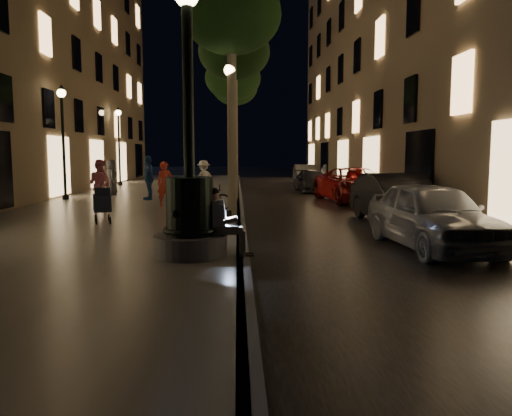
{
  "coord_description": "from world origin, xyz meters",
  "views": [
    {
      "loc": [
        -0.11,
        -7.43,
        2.14
      ],
      "look_at": [
        0.29,
        3.0,
        1.0
      ],
      "focal_mm": 35.0,
      "sensor_mm": 36.0,
      "label": 1
    }
  ],
  "objects_px": {
    "lamp_left_b": "(63,127)",
    "pedestrian_pink": "(100,184)",
    "tree_third": "(233,79)",
    "pedestrian_blue": "(148,178)",
    "lamp_curb_a": "(230,118)",
    "lamp_curb_d": "(234,140)",
    "lamp_left_c": "(119,136)",
    "pedestrian_white": "(204,178)",
    "pedestrian_red": "(165,184)",
    "stroller": "(102,203)",
    "lamp_curb_c": "(234,136)",
    "tree_near": "(231,16)",
    "car_third": "(355,185)",
    "tree_far": "(235,88)",
    "pedestrian_dark": "(111,177)",
    "car_fifth": "(305,174)",
    "bicycle": "(207,198)",
    "tree_second": "(234,53)",
    "car_front": "(432,215)",
    "car_second": "(397,199)",
    "seated_man_laptop": "(222,219)",
    "car_rear": "(312,181)",
    "fountain_lamppost": "(190,203)",
    "lamp_curb_b": "(233,130)"
  },
  "relations": [
    {
      "from": "tree_second",
      "to": "lamp_left_b",
      "type": "xyz_separation_m",
      "value": [
        -7.2,
        0.0,
        -3.1
      ]
    },
    {
      "from": "tree_second",
      "to": "stroller",
      "type": "bearing_deg",
      "value": -116.56
    },
    {
      "from": "lamp_curb_d",
      "to": "car_front",
      "type": "height_order",
      "value": "lamp_curb_d"
    },
    {
      "from": "seated_man_laptop",
      "to": "stroller",
      "type": "relative_size",
      "value": 1.16
    },
    {
      "from": "pedestrian_dark",
      "to": "bicycle",
      "type": "height_order",
      "value": "pedestrian_dark"
    },
    {
      "from": "car_third",
      "to": "pedestrian_red",
      "type": "xyz_separation_m",
      "value": [
        -7.87,
        -3.41,
        0.26
      ]
    },
    {
      "from": "lamp_curb_a",
      "to": "lamp_curb_d",
      "type": "bearing_deg",
      "value": 90.0
    },
    {
      "from": "lamp_curb_c",
      "to": "pedestrian_blue",
      "type": "height_order",
      "value": "lamp_curb_c"
    },
    {
      "from": "lamp_curb_a",
      "to": "car_third",
      "type": "relative_size",
      "value": 0.88
    },
    {
      "from": "tree_third",
      "to": "car_third",
      "type": "bearing_deg",
      "value": -45.56
    },
    {
      "from": "lamp_left_b",
      "to": "car_third",
      "type": "xyz_separation_m",
      "value": [
        12.51,
        0.48,
        -2.47
      ]
    },
    {
      "from": "car_fifth",
      "to": "pedestrian_blue",
      "type": "bearing_deg",
      "value": -119.41
    },
    {
      "from": "lamp_left_b",
      "to": "pedestrian_white",
      "type": "bearing_deg",
      "value": 14.59
    },
    {
      "from": "lamp_curb_b",
      "to": "car_third",
      "type": "relative_size",
      "value": 0.88
    },
    {
      "from": "lamp_left_b",
      "to": "pedestrian_dark",
      "type": "height_order",
      "value": "lamp_left_b"
    },
    {
      "from": "pedestrian_dark",
      "to": "bicycle",
      "type": "relative_size",
      "value": 0.99
    },
    {
      "from": "tree_third",
      "to": "lamp_left_c",
      "type": "xyz_separation_m",
      "value": [
        -7.1,
        4.0,
        -2.9
      ]
    },
    {
      "from": "tree_far",
      "to": "pedestrian_white",
      "type": "relative_size",
      "value": 4.58
    },
    {
      "from": "car_rear",
      "to": "pedestrian_dark",
      "type": "xyz_separation_m",
      "value": [
        -10.12,
        -4.32,
        0.42
      ]
    },
    {
      "from": "lamp_curb_b",
      "to": "car_rear",
      "type": "xyz_separation_m",
      "value": [
        4.43,
        4.5,
        -2.63
      ]
    },
    {
      "from": "lamp_curb_a",
      "to": "pedestrian_dark",
      "type": "height_order",
      "value": "lamp_curb_a"
    },
    {
      "from": "tree_second",
      "to": "car_front",
      "type": "bearing_deg",
      "value": -66.91
    },
    {
      "from": "lamp_curb_c",
      "to": "pedestrian_red",
      "type": "distance_m",
      "value": 13.34
    },
    {
      "from": "lamp_curb_c",
      "to": "car_second",
      "type": "relative_size",
      "value": 1.03
    },
    {
      "from": "lamp_curb_c",
      "to": "pedestrian_dark",
      "type": "xyz_separation_m",
      "value": [
        -5.68,
        -7.83,
        -2.2
      ]
    },
    {
      "from": "tree_far",
      "to": "pedestrian_pink",
      "type": "xyz_separation_m",
      "value": [
        -4.72,
        -15.66,
        -5.36
      ]
    },
    {
      "from": "stroller",
      "to": "pedestrian_blue",
      "type": "distance_m",
      "value": 7.06
    },
    {
      "from": "stroller",
      "to": "car_rear",
      "type": "xyz_separation_m",
      "value": [
        8.02,
        13.87,
        -0.15
      ]
    },
    {
      "from": "pedestrian_red",
      "to": "pedestrian_pink",
      "type": "height_order",
      "value": "pedestrian_pink"
    },
    {
      "from": "pedestrian_blue",
      "to": "pedestrian_dark",
      "type": "distance_m",
      "value": 3.3
    },
    {
      "from": "fountain_lamppost",
      "to": "bicycle",
      "type": "xyz_separation_m",
      "value": [
        -0.14,
        7.6,
        -0.57
      ]
    },
    {
      "from": "lamp_left_c",
      "to": "pedestrian_pink",
      "type": "relative_size",
      "value": 2.76
    },
    {
      "from": "tree_near",
      "to": "car_second",
      "type": "distance_m",
      "value": 7.43
    },
    {
      "from": "pedestrian_white",
      "to": "pedestrian_red",
      "type": "bearing_deg",
      "value": 44.07
    },
    {
      "from": "pedestrian_red",
      "to": "bicycle",
      "type": "relative_size",
      "value": 0.98
    },
    {
      "from": "seated_man_laptop",
      "to": "pedestrian_blue",
      "type": "distance_m",
      "value": 12.17
    },
    {
      "from": "car_fifth",
      "to": "pedestrian_blue",
      "type": "xyz_separation_m",
      "value": [
        -8.57,
        -14.33,
        0.45
      ]
    },
    {
      "from": "tree_far",
      "to": "pedestrian_dark",
      "type": "xyz_separation_m",
      "value": [
        -5.76,
        -9.83,
        -5.4
      ]
    },
    {
      "from": "seated_man_laptop",
      "to": "car_front",
      "type": "relative_size",
      "value": 0.29
    },
    {
      "from": "lamp_curb_a",
      "to": "stroller",
      "type": "distance_m",
      "value": 4.57
    },
    {
      "from": "stroller",
      "to": "lamp_curb_c",
      "type": "bearing_deg",
      "value": 60.76
    },
    {
      "from": "lamp_left_b",
      "to": "pedestrian_pink",
      "type": "bearing_deg",
      "value": -56.08
    },
    {
      "from": "tree_near",
      "to": "pedestrian_white",
      "type": "height_order",
      "value": "tree_near"
    },
    {
      "from": "tree_third",
      "to": "pedestrian_blue",
      "type": "relative_size",
      "value": 3.87
    },
    {
      "from": "pedestrian_pink",
      "to": "pedestrian_blue",
      "type": "relative_size",
      "value": 0.94
    },
    {
      "from": "lamp_left_b",
      "to": "car_rear",
      "type": "relative_size",
      "value": 1.15
    },
    {
      "from": "tree_second",
      "to": "pedestrian_blue",
      "type": "xyz_separation_m",
      "value": [
        -3.62,
        -0.32,
        -5.2
      ]
    },
    {
      "from": "fountain_lamppost",
      "to": "tree_third",
      "type": "xyz_separation_m",
      "value": [
        0.7,
        18.0,
        4.93
      ]
    },
    {
      "from": "tree_third",
      "to": "car_third",
      "type": "distance_m",
      "value": 9.42
    },
    {
      "from": "tree_near",
      "to": "lamp_curb_d",
      "type": "bearing_deg",
      "value": 90.12
    }
  ]
}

